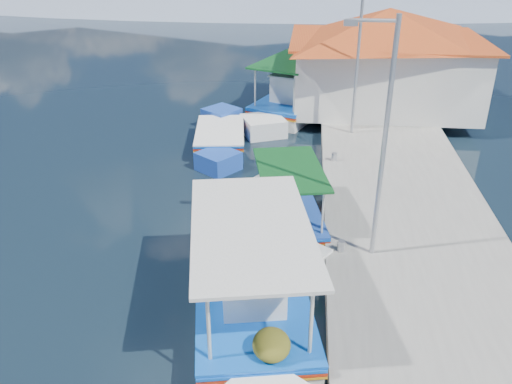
# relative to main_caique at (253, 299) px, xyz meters

# --- Properties ---
(ground) EXTENTS (160.00, 160.00, 0.00)m
(ground) POSITION_rel_main_caique_xyz_m (-1.71, 0.30, -0.54)
(ground) COLOR black
(ground) RESTS_ON ground
(quay) EXTENTS (5.00, 44.00, 0.50)m
(quay) POSITION_rel_main_caique_xyz_m (4.19, 6.30, -0.29)
(quay) COLOR gray
(quay) RESTS_ON ground
(bollards) EXTENTS (0.20, 17.20, 0.30)m
(bollards) POSITION_rel_main_caique_xyz_m (2.09, 5.55, 0.11)
(bollards) COLOR #A5A8AD
(bollards) RESTS_ON quay
(main_caique) EXTENTS (3.53, 8.38, 2.81)m
(main_caique) POSITION_rel_main_caique_xyz_m (0.00, 0.00, 0.00)
(main_caique) COLOR white
(main_caique) RESTS_ON ground
(caique_green_canopy) EXTENTS (2.54, 5.86, 2.23)m
(caique_green_canopy) POSITION_rel_main_caique_xyz_m (0.65, 4.17, -0.21)
(caique_green_canopy) COLOR white
(caique_green_canopy) RESTS_ON ground
(caique_blue_hull) EXTENTS (2.43, 6.40, 1.15)m
(caique_blue_hull) POSITION_rel_main_caique_xyz_m (-2.44, 10.53, -0.23)
(caique_blue_hull) COLOR #1C46AC
(caique_blue_hull) RESTS_ON ground
(caique_far) EXTENTS (4.46, 7.75, 2.93)m
(caique_far) POSITION_rel_main_caique_xyz_m (0.27, 14.86, 0.00)
(caique_far) COLOR white
(caique_far) RESTS_ON ground
(harbor_building) EXTENTS (10.49, 10.49, 4.40)m
(harbor_building) POSITION_rel_main_caique_xyz_m (4.49, 15.30, 2.23)
(harbor_building) COLOR silver
(harbor_building) RESTS_ON quay
(lamp_post_near) EXTENTS (1.21, 0.14, 6.00)m
(lamp_post_near) POSITION_rel_main_caique_xyz_m (2.80, 2.30, 3.31)
(lamp_post_near) COLOR #A5A8AD
(lamp_post_near) RESTS_ON quay
(lamp_post_far) EXTENTS (1.21, 0.14, 6.00)m
(lamp_post_far) POSITION_rel_main_caique_xyz_m (2.80, 11.30, 3.31)
(lamp_post_far) COLOR #A5A8AD
(lamp_post_far) RESTS_ON quay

